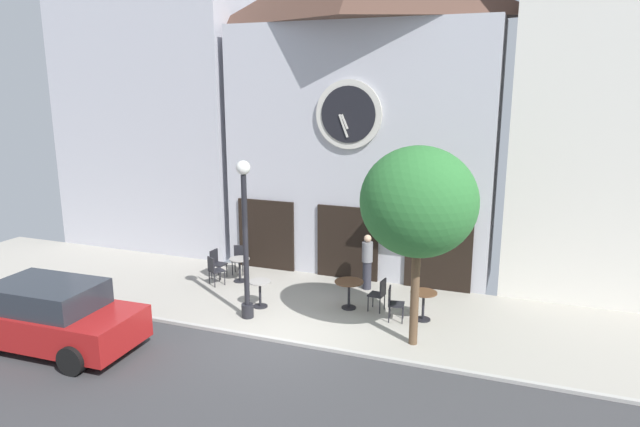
# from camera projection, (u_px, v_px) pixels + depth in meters

# --- Properties ---
(ground_plane) EXTENTS (27.42, 11.42, 0.13)m
(ground_plane) POSITION_uv_depth(u_px,v_px,m) (263.00, 357.00, 12.56)
(ground_plane) COLOR #9E998E
(clock_building) EXTENTS (8.42, 3.35, 10.13)m
(clock_building) POSITION_uv_depth(u_px,v_px,m) (360.00, 108.00, 17.48)
(clock_building) COLOR #B2B2BC
(clock_building) RESTS_ON ground_plane
(neighbor_building_left) EXTENTS (6.99, 4.73, 12.12)m
(neighbor_building_left) POSITION_uv_depth(u_px,v_px,m) (168.00, 82.00, 21.24)
(neighbor_building_left) COLOR #B2B2BC
(neighbor_building_left) RESTS_ON ground_plane
(neighbor_building_right) EXTENTS (6.58, 4.85, 11.71)m
(neighbor_building_right) POSITION_uv_depth(u_px,v_px,m) (638.00, 88.00, 15.91)
(neighbor_building_right) COLOR silver
(neighbor_building_right) RESTS_ON ground_plane
(street_lamp) EXTENTS (0.36, 0.36, 4.14)m
(street_lamp) POSITION_uv_depth(u_px,v_px,m) (245.00, 240.00, 14.20)
(street_lamp) COLOR black
(street_lamp) RESTS_ON ground_plane
(street_tree) EXTENTS (2.64, 2.38, 4.67)m
(street_tree) POSITION_uv_depth(u_px,v_px,m) (418.00, 203.00, 12.41)
(street_tree) COLOR brown
(street_tree) RESTS_ON ground_plane
(cafe_table_near_door) EXTENTS (0.63, 0.63, 0.74)m
(cafe_table_near_door) POSITION_uv_depth(u_px,v_px,m) (240.00, 266.00, 17.24)
(cafe_table_near_door) COLOR black
(cafe_table_near_door) RESTS_ON ground_plane
(cafe_table_center) EXTENTS (0.62, 0.62, 0.74)m
(cafe_table_center) POSITION_uv_depth(u_px,v_px,m) (260.00, 290.00, 15.25)
(cafe_table_center) COLOR black
(cafe_table_center) RESTS_ON ground_plane
(cafe_table_center_right) EXTENTS (0.79, 0.79, 0.77)m
(cafe_table_center_right) POSITION_uv_depth(u_px,v_px,m) (349.00, 288.00, 15.14)
(cafe_table_center_right) COLOR black
(cafe_table_center_right) RESTS_ON ground_plane
(cafe_table_near_curb) EXTENTS (0.69, 0.69, 0.77)m
(cafe_table_near_curb) POSITION_uv_depth(u_px,v_px,m) (423.00, 300.00, 14.38)
(cafe_table_near_curb) COLOR black
(cafe_table_near_curb) RESTS_ON ground_plane
(cafe_chair_right_end) EXTENTS (0.49, 0.49, 0.90)m
(cafe_chair_right_end) POSITION_uv_depth(u_px,v_px,m) (239.00, 257.00, 18.01)
(cafe_chair_right_end) COLOR black
(cafe_chair_right_end) RESTS_ON ground_plane
(cafe_chair_by_entrance) EXTENTS (0.45, 0.45, 0.90)m
(cafe_chair_by_entrance) POSITION_uv_depth(u_px,v_px,m) (379.00, 292.00, 14.96)
(cafe_chair_by_entrance) COLOR black
(cafe_chair_by_entrance) RESTS_ON ground_plane
(cafe_chair_corner) EXTENTS (0.44, 0.44, 0.90)m
(cafe_chair_corner) POSITION_uv_depth(u_px,v_px,m) (217.00, 261.00, 17.58)
(cafe_chair_corner) COLOR black
(cafe_chair_corner) RESTS_ON ground_plane
(cafe_chair_mid_row) EXTENTS (0.55, 0.55, 0.90)m
(cafe_chair_mid_row) POSITION_uv_depth(u_px,v_px,m) (214.00, 269.00, 16.89)
(cafe_chair_mid_row) COLOR black
(cafe_chair_mid_row) RESTS_ON ground_plane
(cafe_chair_under_awning) EXTENTS (0.46, 0.46, 0.90)m
(cafe_chair_under_awning) POSITION_uv_depth(u_px,v_px,m) (393.00, 301.00, 14.35)
(cafe_chair_under_awning) COLOR black
(cafe_chair_under_awning) RESTS_ON ground_plane
(pedestrian_grey) EXTENTS (0.45, 0.45, 1.67)m
(pedestrian_grey) POSITION_uv_depth(u_px,v_px,m) (367.00, 261.00, 16.52)
(pedestrian_grey) COLOR #2D2D38
(pedestrian_grey) RESTS_ON ground_plane
(parked_car_red) EXTENTS (4.36, 2.13, 1.55)m
(parked_car_red) POSITION_uv_depth(u_px,v_px,m) (49.00, 316.00, 12.87)
(parked_car_red) COLOR maroon
(parked_car_red) RESTS_ON ground_plane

